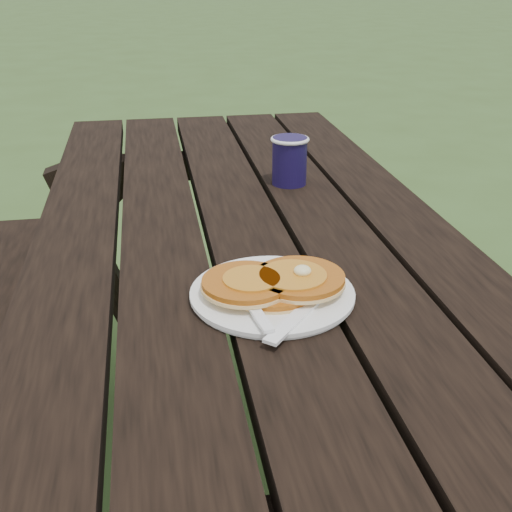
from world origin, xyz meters
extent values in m
cube|color=black|center=(0.00, 0.00, 0.73)|extent=(0.75, 1.80, 0.04)
cube|color=black|center=(0.55, 0.00, 0.43)|extent=(0.25, 1.80, 0.04)
cylinder|color=white|center=(0.00, -0.26, 0.76)|extent=(0.27, 0.27, 0.01)
cylinder|color=#B55D14|center=(0.00, -0.27, 0.77)|extent=(0.13, 0.13, 0.01)
cylinder|color=#B55D14|center=(-0.04, -0.26, 0.78)|extent=(0.13, 0.13, 0.01)
cylinder|color=#B55D14|center=(0.04, -0.26, 0.78)|extent=(0.13, 0.13, 0.01)
cylinder|color=#AB6818|center=(0.03, -0.26, 0.79)|extent=(0.10, 0.10, 0.00)
ellipsoid|color=#F4E59E|center=(0.04, -0.26, 0.79)|extent=(0.03, 0.03, 0.02)
cube|color=white|center=(0.02, -0.33, 0.76)|extent=(0.13, 0.15, 0.00)
cylinder|color=#140C36|center=(0.13, 0.23, 0.80)|extent=(0.07, 0.07, 0.10)
torus|color=white|center=(0.13, 0.23, 0.85)|extent=(0.08, 0.08, 0.01)
cylinder|color=black|center=(0.13, 0.23, 0.85)|extent=(0.06, 0.06, 0.01)
camera|label=1|loc=(-0.17, -1.06, 1.20)|focal=45.00mm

